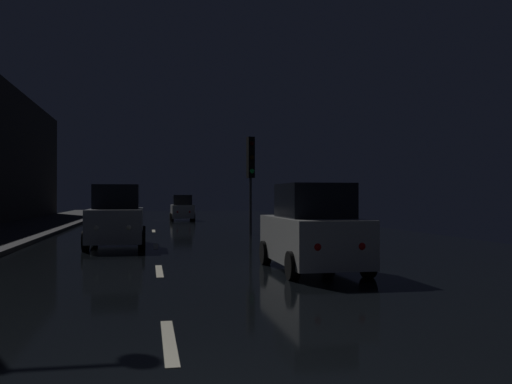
{
  "coord_description": "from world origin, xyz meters",
  "views": [
    {
      "loc": [
        -0.24,
        -3.93,
        1.76
      ],
      "look_at": [
        3.95,
        18.07,
        1.94
      ],
      "focal_mm": 39.55,
      "sensor_mm": 36.0,
      "label": 1
    }
  ],
  "objects": [
    {
      "name": "traffic_light_far_right",
      "position": [
        4.39,
        21.66,
        3.25
      ],
      "size": [
        0.36,
        0.48,
        4.52
      ],
      "rotation": [
        0.0,
        0.0,
        -1.41
      ],
      "color": "#38383A",
      "rests_on": "ground"
    },
    {
      "name": "sidewalk_left",
      "position": [
        -6.68,
        24.5,
        0.07
      ],
      "size": [
        4.4,
        84.0,
        0.15
      ],
      "primitive_type": "cube",
      "color": "#28282B",
      "rests_on": "ground"
    },
    {
      "name": "lane_centerline",
      "position": [
        0.0,
        13.52,
        0.01
      ],
      "size": [
        0.16,
        24.43,
        0.01
      ],
      "color": "beige",
      "rests_on": "ground"
    },
    {
      "name": "car_distant_taillights",
      "position": [
        2.17,
        37.95,
        0.86
      ],
      "size": [
        1.72,
        3.73,
        1.88
      ],
      "rotation": [
        0.0,
        0.0,
        1.57
      ],
      "color": "silver",
      "rests_on": "ground"
    },
    {
      "name": "ground",
      "position": [
        0.0,
        24.5,
        -0.01
      ],
      "size": [
        25.77,
        84.0,
        0.02
      ],
      "primitive_type": "cube",
      "color": "black"
    },
    {
      "name": "car_parked_right_near",
      "position": [
        3.58,
        8.97,
        0.95
      ],
      "size": [
        1.9,
        4.11,
        2.07
      ],
      "rotation": [
        0.0,
        0.0,
        1.57
      ],
      "color": "silver",
      "rests_on": "ground"
    },
    {
      "name": "car_approaching_headlights",
      "position": [
        -1.37,
        16.52,
        1.0
      ],
      "size": [
        2.0,
        4.33,
        2.18
      ],
      "rotation": [
        0.0,
        0.0,
        -1.57
      ],
      "color": "#A5A8AD",
      "rests_on": "ground"
    }
  ]
}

